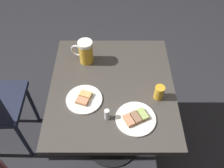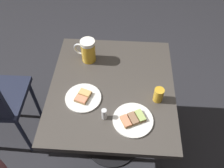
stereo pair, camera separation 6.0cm
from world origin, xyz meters
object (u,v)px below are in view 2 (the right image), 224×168
(beer_glass_small, at_px, (158,95))
(salt_shaker, at_px, (104,114))
(plate_near, at_px, (133,120))
(plate_far, at_px, (83,97))
(beer_mug, at_px, (88,51))

(beer_glass_small, bearing_deg, salt_shaker, -154.40)
(plate_near, relative_size, plate_far, 1.05)
(beer_mug, relative_size, salt_shaker, 2.20)
(plate_near, height_order, salt_shaker, salt_shaker)
(salt_shaker, bearing_deg, beer_mug, 107.97)
(plate_near, relative_size, beer_glass_small, 2.48)
(plate_far, relative_size, beer_glass_small, 2.36)
(plate_far, height_order, beer_glass_small, beer_glass_small)
(beer_glass_small, height_order, salt_shaker, beer_glass_small)
(beer_mug, distance_m, beer_glass_small, 0.53)
(beer_mug, bearing_deg, plate_near, -56.46)
(plate_near, bearing_deg, beer_mug, 123.54)
(plate_far, xyz_separation_m, beer_glass_small, (0.42, 0.02, 0.04))
(beer_mug, bearing_deg, beer_glass_small, -34.47)
(plate_far, height_order, salt_shaker, salt_shaker)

